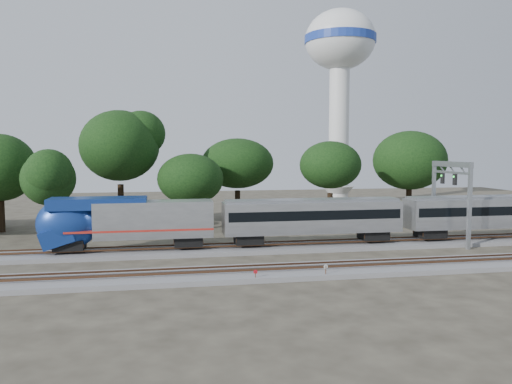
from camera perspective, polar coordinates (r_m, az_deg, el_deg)
ground at (r=43.96m, az=-3.76°, el=-8.36°), size 160.00×160.00×0.00m
track_far at (r=49.75m, az=-4.55°, el=-6.57°), size 160.00×5.00×0.73m
track_near at (r=40.06m, az=-3.10°, el=-9.36°), size 160.00×5.00×0.73m
train at (r=59.93m, az=24.96°, el=-2.04°), size 94.80×3.27×4.83m
switch_stand_red at (r=38.21m, az=-0.06°, el=-9.41°), size 0.31×0.06×0.98m
switch_stand_white at (r=39.58m, az=7.98°, el=-8.79°), size 0.36×0.13×1.14m
switch_lever at (r=40.60m, az=8.03°, el=-9.29°), size 0.52×0.33×0.30m
water_tower at (r=92.60m, az=9.56°, el=14.53°), size 12.56×12.56×34.78m
signal_gantry at (r=57.17m, az=21.37°, el=0.88°), size 0.61×7.25×8.81m
tree_1 at (r=67.96m, az=-27.22°, el=2.49°), size 8.04×8.04×11.34m
tree_2 at (r=59.91m, az=-22.63°, el=1.37°), size 6.94×6.94×9.78m
tree_3 at (r=65.31m, az=-15.31°, el=5.11°), size 10.74×10.74×15.14m
tree_4 at (r=62.44m, az=-7.48°, el=1.47°), size 6.55×6.55×9.24m
tree_5 at (r=69.48m, az=-2.13°, el=3.27°), size 8.30×8.30×11.71m
tree_6 at (r=66.44m, az=8.51°, el=3.06°), size 8.20×8.20×11.57m
tree_7 at (r=77.27m, az=17.16°, el=3.46°), size 8.65×8.65×12.20m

